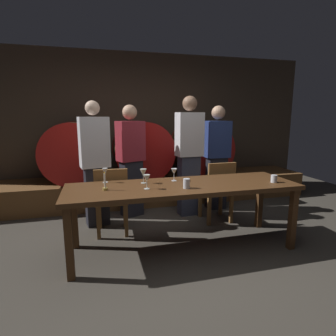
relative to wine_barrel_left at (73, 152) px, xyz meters
name	(u,v)px	position (x,y,z in m)	size (l,w,h in m)	color
ground_plane	(177,265)	(1.12, -2.24, -0.92)	(8.74, 8.74, 0.00)	#3F3A33
back_wall	(136,126)	(1.12, 0.55, 0.40)	(6.73, 0.24, 2.64)	#473A2D
barrel_shelf	(142,189)	(1.12, 0.00, -0.70)	(6.05, 0.90, 0.43)	brown
wine_barrel_left	(73,152)	(0.00, 0.00, 0.00)	(0.99, 0.82, 0.99)	#513319
wine_barrel_center	(142,150)	(1.14, 0.00, 0.00)	(0.99, 0.82, 0.99)	#513319
wine_barrel_right	(200,148)	(2.23, 0.00, 0.00)	(0.99, 0.82, 0.99)	brown
dining_table	(183,191)	(1.29, -1.90, -0.23)	(2.56, 0.78, 0.76)	#4C2D16
chair_left	(112,198)	(0.53, -1.33, -0.43)	(0.42, 0.42, 0.88)	brown
chair_right	(218,189)	(2.01, -1.26, -0.43)	(0.40, 0.40, 0.88)	brown
guest_far_left	(95,164)	(0.35, -0.92, -0.04)	(0.42, 0.31, 1.71)	black
guest_center_left	(131,160)	(0.86, -0.67, -0.06)	(0.44, 0.36, 1.67)	black
guest_center_right	(189,155)	(1.71, -0.86, 0.01)	(0.39, 0.26, 1.79)	#33384C
guest_far_right	(217,157)	(2.24, -0.70, -0.06)	(0.38, 0.25, 1.66)	black
candle_center	(105,185)	(0.44, -1.92, -0.10)	(0.05, 0.05, 0.20)	olive
wine_glass_far_left	(105,172)	(0.45, -1.58, -0.04)	(0.06, 0.06, 0.17)	white
wine_glass_center_left	(147,179)	(0.86, -1.98, -0.05)	(0.07, 0.07, 0.15)	silver
wine_glass_center_right	(143,173)	(0.87, -1.73, -0.04)	(0.08, 0.08, 0.16)	silver
wine_glass_far_right	(174,172)	(1.23, -1.71, -0.05)	(0.07, 0.07, 0.15)	white
cup_left	(187,183)	(1.27, -2.06, -0.11)	(0.07, 0.07, 0.10)	silver
cup_right	(274,179)	(2.32, -2.07, -0.11)	(0.07, 0.07, 0.09)	silver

